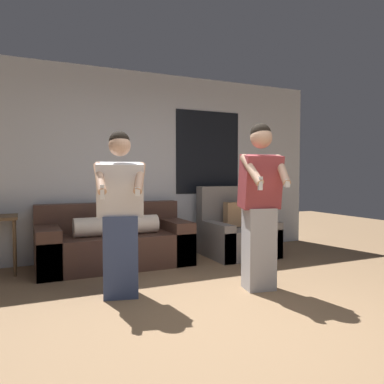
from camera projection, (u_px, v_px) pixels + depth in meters
ground_plane at (246, 325)px, 2.98m from camera, size 14.00×14.00×0.00m
wall_back at (142, 164)px, 5.53m from camera, size 5.92×0.07×2.70m
couch at (114, 243)px, 4.92m from camera, size 1.94×0.88×0.81m
armchair at (236, 233)px, 5.57m from camera, size 0.96×0.88×1.02m
person_left at (120, 215)px, 3.63m from camera, size 0.51×0.56×1.62m
person_right at (260, 205)px, 3.87m from camera, size 0.46×0.53×1.73m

